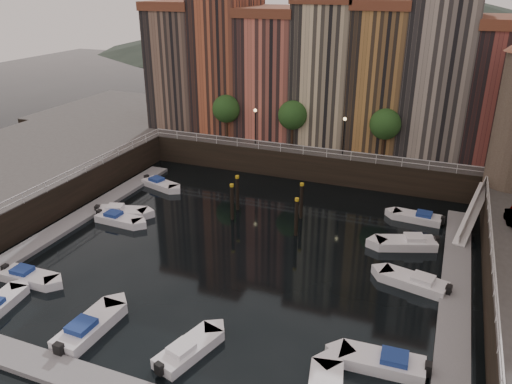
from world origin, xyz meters
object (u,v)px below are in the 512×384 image
at_px(boat_left_3, 121,212).
at_px(boat_left_2, 118,219).
at_px(gangway, 473,211).
at_px(boat_left_0, 28,277).
at_px(mooring_pilings, 266,204).

bearing_deg(boat_left_3, boat_left_2, -78.99).
distance_m(gangway, boat_left_0, 36.21).
height_order(mooring_pilings, boat_left_2, mooring_pilings).
distance_m(mooring_pilings, boat_left_2, 13.44).
bearing_deg(gangway, boat_left_2, -161.15).
bearing_deg(mooring_pilings, boat_left_2, -156.05).
height_order(gangway, boat_left_2, gangway).
bearing_deg(gangway, mooring_pilings, -164.96).
bearing_deg(boat_left_0, boat_left_2, 87.12).
height_order(mooring_pilings, boat_left_3, mooring_pilings).
distance_m(gangway, boat_left_2, 31.25).
bearing_deg(boat_left_2, boat_left_3, 118.90).
xyz_separation_m(mooring_pilings, boat_left_3, (-12.89, -4.11, -1.28)).
relative_size(mooring_pilings, boat_left_2, 1.55).
distance_m(mooring_pilings, boat_left_3, 13.59).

